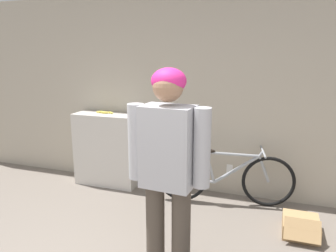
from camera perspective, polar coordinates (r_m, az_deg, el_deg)
The scene contains 6 objects.
wall_back at distance 4.34m, azimuth 4.04°, elevation 5.34°, with size 8.00×0.07×2.60m.
side_shelf at distance 4.73m, azimuth -10.57°, elevation -3.99°, with size 0.89×0.36×1.02m.
person at distance 2.53m, azimuth 0.01°, elevation -6.10°, with size 0.66×0.28×1.76m.
bicycle at distance 4.16m, azimuth 9.78°, elevation -8.78°, with size 1.68×0.47×0.71m.
banana at distance 4.65m, azimuth -10.95°, elevation 2.37°, with size 0.28×0.08×0.03m.
cardboard_box at distance 3.84m, azimuth 22.10°, elevation -15.89°, with size 0.36×0.48×0.24m.
Camera 1 is at (1.10, -1.14, 1.88)m, focal length 35.00 mm.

